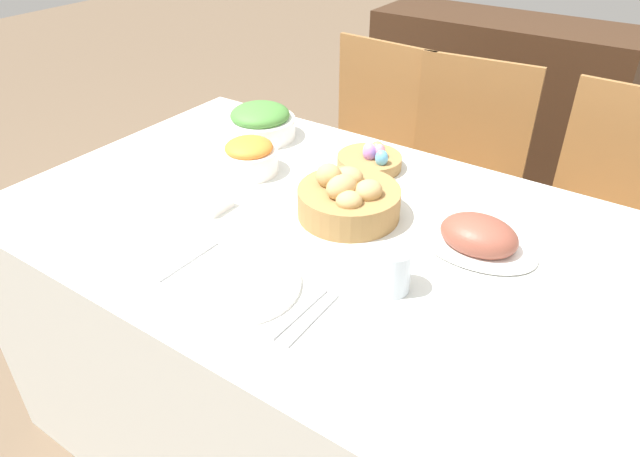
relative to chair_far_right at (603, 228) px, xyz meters
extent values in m
plane|color=brown|center=(-0.47, -0.85, -0.50)|extent=(12.00, 12.00, 0.00)
cube|color=silver|center=(-0.47, -0.85, -0.11)|extent=(1.66, 0.98, 0.78)
cylinder|color=olive|center=(-0.21, -0.27, -0.28)|extent=(0.03, 0.03, 0.43)
cylinder|color=olive|center=(0.18, -0.28, -0.28)|extent=(0.03, 0.03, 0.43)
cylinder|color=olive|center=(-0.19, 0.12, -0.28)|extent=(0.03, 0.03, 0.43)
cube|color=olive|center=(0.00, -0.08, -0.06)|extent=(0.44, 0.44, 0.02)
cube|color=olive|center=(0.01, 0.12, 0.19)|extent=(0.42, 0.04, 0.48)
cylinder|color=olive|center=(-0.68, -0.29, -0.28)|extent=(0.03, 0.03, 0.43)
cylinder|color=olive|center=(-0.29, -0.26, -0.28)|extent=(0.03, 0.03, 0.43)
cylinder|color=olive|center=(-0.72, 0.09, -0.28)|extent=(0.03, 0.03, 0.43)
cylinder|color=olive|center=(-0.33, 0.13, -0.28)|extent=(0.03, 0.03, 0.43)
cube|color=olive|center=(-0.50, -0.08, -0.06)|extent=(0.46, 0.46, 0.02)
cube|color=olive|center=(-0.52, 0.12, 0.19)|extent=(0.42, 0.06, 0.48)
cylinder|color=olive|center=(-1.11, -0.26, -0.28)|extent=(0.03, 0.03, 0.43)
cylinder|color=olive|center=(-0.73, -0.29, -0.28)|extent=(0.03, 0.03, 0.43)
cylinder|color=olive|center=(-1.09, 0.13, -0.28)|extent=(0.03, 0.03, 0.43)
cylinder|color=olive|center=(-0.70, 0.10, -0.28)|extent=(0.03, 0.03, 0.43)
cube|color=olive|center=(-0.91, -0.08, -0.06)|extent=(0.45, 0.45, 0.02)
cube|color=olive|center=(-0.89, 0.12, 0.19)|extent=(0.42, 0.05, 0.48)
cube|color=#3D2616|center=(-0.72, 0.97, -0.06)|extent=(1.22, 0.44, 0.87)
cylinder|color=#9E7542|center=(-0.49, -0.78, 0.31)|extent=(0.25, 0.25, 0.07)
ellipsoid|color=tan|center=(-0.46, -0.84, 0.36)|extent=(0.08, 0.08, 0.05)
ellipsoid|color=tan|center=(-0.54, -0.79, 0.37)|extent=(0.07, 0.07, 0.06)
ellipsoid|color=tan|center=(-0.49, -0.82, 0.37)|extent=(0.08, 0.09, 0.06)
ellipsoid|color=tan|center=(-0.44, -0.78, 0.36)|extent=(0.08, 0.09, 0.05)
ellipsoid|color=tan|center=(-0.51, -0.76, 0.36)|extent=(0.10, 0.10, 0.05)
cylinder|color=#9E7542|center=(-0.58, -0.54, 0.30)|extent=(0.18, 0.18, 0.03)
ellipsoid|color=pink|center=(-0.55, -0.53, 0.33)|extent=(0.04, 0.04, 0.05)
ellipsoid|color=#F4D151|center=(-0.56, -0.53, 0.33)|extent=(0.04, 0.04, 0.05)
ellipsoid|color=#B27AD1|center=(-0.57, -0.55, 0.33)|extent=(0.04, 0.04, 0.05)
ellipsoid|color=#60B2E0|center=(-0.53, -0.56, 0.33)|extent=(0.04, 0.04, 0.05)
ellipsoid|color=pink|center=(-0.58, -0.54, 0.33)|extent=(0.04, 0.04, 0.05)
ellipsoid|color=white|center=(-0.18, -0.74, 0.28)|extent=(0.27, 0.19, 0.01)
ellipsoid|color=brown|center=(-0.18, -0.74, 0.31)|extent=(0.17, 0.13, 0.08)
cylinder|color=white|center=(-0.83, -0.74, 0.31)|extent=(0.15, 0.15, 0.06)
ellipsoid|color=orange|center=(-0.83, -0.74, 0.35)|extent=(0.13, 0.13, 0.05)
cylinder|color=white|center=(-0.95, -0.55, 0.31)|extent=(0.21, 0.21, 0.06)
ellipsoid|color=#478438|center=(-0.95, -0.55, 0.35)|extent=(0.18, 0.18, 0.06)
cylinder|color=white|center=(-0.52, -1.14, 0.28)|extent=(0.24, 0.24, 0.01)
cube|color=#B7B7BC|center=(-0.67, -1.14, 0.28)|extent=(0.01, 0.17, 0.00)
cube|color=#B7B7BC|center=(-0.38, -1.14, 0.28)|extent=(0.01, 0.17, 0.00)
cube|color=#B7B7BC|center=(-0.35, -1.14, 0.28)|extent=(0.01, 0.17, 0.00)
cylinder|color=silver|center=(-0.27, -0.97, 0.33)|extent=(0.07, 0.07, 0.09)
cube|color=white|center=(-0.81, -0.95, 0.30)|extent=(0.12, 0.07, 0.03)
camera|label=1|loc=(0.11, -1.79, 1.01)|focal=32.00mm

